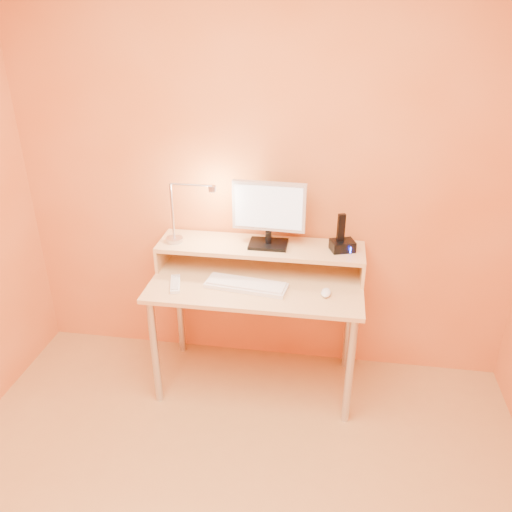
% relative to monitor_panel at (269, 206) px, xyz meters
% --- Properties ---
extents(wall_back, '(3.00, 0.04, 2.50)m').
position_rel_monitor_panel_xyz_m(wall_back, '(-0.05, 0.16, 0.13)').
color(wall_back, '#E18549').
rests_on(wall_back, floor).
extents(desk_leg_fl, '(0.04, 0.04, 0.69)m').
position_rel_monitor_panel_xyz_m(desk_leg_fl, '(-0.60, -0.41, -0.77)').
color(desk_leg_fl, silver).
rests_on(desk_leg_fl, floor).
extents(desk_leg_fr, '(0.04, 0.04, 0.69)m').
position_rel_monitor_panel_xyz_m(desk_leg_fr, '(0.50, -0.41, -0.77)').
color(desk_leg_fr, silver).
rests_on(desk_leg_fr, floor).
extents(desk_leg_bl, '(0.04, 0.04, 0.69)m').
position_rel_monitor_panel_xyz_m(desk_leg_bl, '(-0.60, 0.09, -0.77)').
color(desk_leg_bl, silver).
rests_on(desk_leg_bl, floor).
extents(desk_leg_br, '(0.04, 0.04, 0.69)m').
position_rel_monitor_panel_xyz_m(desk_leg_br, '(0.50, 0.09, -0.77)').
color(desk_leg_br, silver).
rests_on(desk_leg_br, floor).
extents(desk_lower, '(1.20, 0.60, 0.02)m').
position_rel_monitor_panel_xyz_m(desk_lower, '(-0.05, -0.16, -0.41)').
color(desk_lower, '#E1B26B').
rests_on(desk_lower, floor).
extents(shelf_riser_left, '(0.02, 0.30, 0.14)m').
position_rel_monitor_panel_xyz_m(shelf_riser_left, '(-0.64, -0.01, -0.33)').
color(shelf_riser_left, '#E1B26B').
rests_on(shelf_riser_left, desk_lower).
extents(shelf_riser_right, '(0.02, 0.30, 0.14)m').
position_rel_monitor_panel_xyz_m(shelf_riser_right, '(0.55, -0.01, -0.33)').
color(shelf_riser_right, '#E1B26B').
rests_on(shelf_riser_right, desk_lower).
extents(desk_shelf, '(1.20, 0.30, 0.02)m').
position_rel_monitor_panel_xyz_m(desk_shelf, '(-0.05, -0.01, -0.25)').
color(desk_shelf, '#E1B26B').
rests_on(desk_shelf, desk_lower).
extents(monitor_foot, '(0.22, 0.16, 0.02)m').
position_rel_monitor_panel_xyz_m(monitor_foot, '(0.00, -0.01, -0.23)').
color(monitor_foot, black).
rests_on(monitor_foot, desk_shelf).
extents(monitor_neck, '(0.04, 0.04, 0.07)m').
position_rel_monitor_panel_xyz_m(monitor_neck, '(0.00, -0.01, -0.19)').
color(monitor_neck, black).
rests_on(monitor_neck, monitor_foot).
extents(monitor_panel, '(0.42, 0.05, 0.28)m').
position_rel_monitor_panel_xyz_m(monitor_panel, '(0.00, 0.00, 0.00)').
color(monitor_panel, silver).
rests_on(monitor_panel, monitor_neck).
extents(monitor_back, '(0.38, 0.03, 0.24)m').
position_rel_monitor_panel_xyz_m(monitor_back, '(0.00, 0.02, 0.00)').
color(monitor_back, black).
rests_on(monitor_back, monitor_panel).
extents(monitor_screen, '(0.38, 0.02, 0.25)m').
position_rel_monitor_panel_xyz_m(monitor_screen, '(0.00, -0.02, 0.00)').
color(monitor_screen, white).
rests_on(monitor_screen, monitor_panel).
extents(lamp_base, '(0.10, 0.10, 0.02)m').
position_rel_monitor_panel_xyz_m(lamp_base, '(-0.55, -0.04, -0.23)').
color(lamp_base, silver).
rests_on(lamp_base, desk_shelf).
extents(lamp_post, '(0.01, 0.01, 0.33)m').
position_rel_monitor_panel_xyz_m(lamp_post, '(-0.55, -0.04, -0.05)').
color(lamp_post, silver).
rests_on(lamp_post, lamp_base).
extents(lamp_arm, '(0.24, 0.01, 0.01)m').
position_rel_monitor_panel_xyz_m(lamp_arm, '(-0.43, -0.04, 0.12)').
color(lamp_arm, silver).
rests_on(lamp_arm, lamp_post).
extents(lamp_head, '(0.04, 0.04, 0.03)m').
position_rel_monitor_panel_xyz_m(lamp_head, '(-0.31, -0.04, 0.10)').
color(lamp_head, silver).
rests_on(lamp_head, lamp_arm).
extents(lamp_bulb, '(0.03, 0.03, 0.00)m').
position_rel_monitor_panel_xyz_m(lamp_bulb, '(-0.31, -0.04, 0.09)').
color(lamp_bulb, '#FFEAC6').
rests_on(lamp_bulb, lamp_head).
extents(phone_dock, '(0.16, 0.14, 0.06)m').
position_rel_monitor_panel_xyz_m(phone_dock, '(0.42, -0.01, -0.21)').
color(phone_dock, black).
rests_on(phone_dock, desk_shelf).
extents(phone_handset, '(0.05, 0.04, 0.16)m').
position_rel_monitor_panel_xyz_m(phone_handset, '(0.41, -0.01, -0.10)').
color(phone_handset, black).
rests_on(phone_handset, phone_dock).
extents(phone_led, '(0.01, 0.00, 0.04)m').
position_rel_monitor_panel_xyz_m(phone_led, '(0.47, -0.06, -0.21)').
color(phone_led, '#2D40FF').
rests_on(phone_led, phone_dock).
extents(keyboard, '(0.47, 0.20, 0.02)m').
position_rel_monitor_panel_xyz_m(keyboard, '(-0.09, -0.23, -0.39)').
color(keyboard, white).
rests_on(keyboard, desk_lower).
extents(mouse, '(0.06, 0.10, 0.03)m').
position_rel_monitor_panel_xyz_m(mouse, '(0.35, -0.25, -0.38)').
color(mouse, white).
rests_on(mouse, desk_lower).
extents(remote_control, '(0.10, 0.20, 0.02)m').
position_rel_monitor_panel_xyz_m(remote_control, '(-0.49, -0.27, -0.39)').
color(remote_control, white).
rests_on(remote_control, desk_lower).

